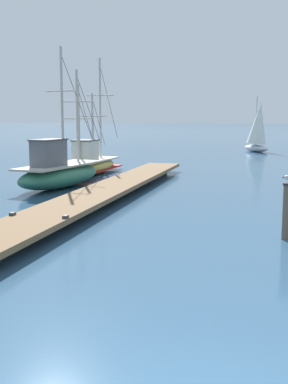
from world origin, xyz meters
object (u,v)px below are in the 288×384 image
(fishing_boat_3, at_px, (91,163))
(distant_sailboat, at_px, (258,128))
(mooring_piling, at_px, (288,210))
(fishing_boat_0, at_px, (59,172))

(fishing_boat_3, xyz_separation_m, distant_sailboat, (9.05, 19.17, 1.55))
(distant_sailboat, bearing_deg, fishing_boat_3, -115.26)
(fishing_boat_3, relative_size, mooring_piling, 4.90)
(mooring_piling, xyz_separation_m, distant_sailboat, (-0.87, 32.26, 1.35))
(mooring_piling, height_order, distant_sailboat, distant_sailboat)
(fishing_boat_0, height_order, distant_sailboat, fishing_boat_0)
(fishing_boat_0, xyz_separation_m, mooring_piling, (9.43, -7.43, 0.07))
(mooring_piling, relative_size, distant_sailboat, 0.31)
(fishing_boat_3, height_order, distant_sailboat, fishing_boat_3)
(fishing_boat_0, relative_size, fishing_boat_3, 0.92)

